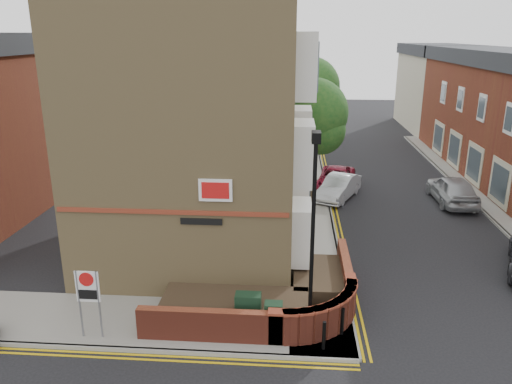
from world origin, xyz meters
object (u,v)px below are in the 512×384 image
object	(u,v)px
silver_car_near	(339,187)
lamppost	(313,236)
zone_sign	(88,292)
utility_cabinet_large	(248,311)

from	to	relation	value
silver_car_near	lamppost	bearing A→B (deg)	-74.21
zone_sign	silver_car_near	distance (m)	16.81
lamppost	silver_car_near	size ratio (longest dim) A/B	1.56
lamppost	utility_cabinet_large	world-z (taller)	lamppost
utility_cabinet_large	silver_car_near	bearing A→B (deg)	74.01
utility_cabinet_large	zone_sign	world-z (taller)	zone_sign
lamppost	zone_sign	world-z (taller)	lamppost
lamppost	utility_cabinet_large	size ratio (longest dim) A/B	5.25
silver_car_near	utility_cabinet_large	bearing A→B (deg)	-81.90
utility_cabinet_large	zone_sign	xyz separation A→B (m)	(-4.70, -0.80, 0.92)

